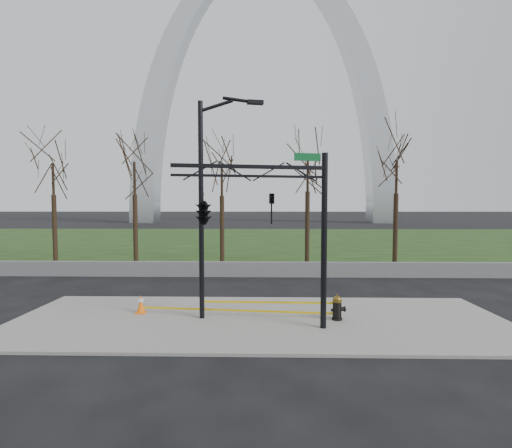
{
  "coord_description": "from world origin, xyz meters",
  "views": [
    {
      "loc": [
        0.13,
        -12.45,
        4.24
      ],
      "look_at": [
        -0.17,
        2.0,
        3.48
      ],
      "focal_mm": 24.19,
      "sensor_mm": 36.0,
      "label": 1
    }
  ],
  "objects_px": {
    "traffic_cone": "(141,304)",
    "traffic_signal_mast": "(228,209)",
    "fire_hydrant": "(337,308)",
    "street_light": "(207,194)"
  },
  "relations": [
    {
      "from": "fire_hydrant",
      "to": "traffic_cone",
      "type": "xyz_separation_m",
      "value": [
        -7.44,
        0.64,
        -0.08
      ]
    },
    {
      "from": "street_light",
      "to": "traffic_signal_mast",
      "type": "height_order",
      "value": "street_light"
    },
    {
      "from": "fire_hydrant",
      "to": "street_light",
      "type": "height_order",
      "value": "street_light"
    },
    {
      "from": "fire_hydrant",
      "to": "street_light",
      "type": "distance_m",
      "value": 6.32
    },
    {
      "from": "traffic_cone",
      "to": "traffic_signal_mast",
      "type": "distance_m",
      "value": 5.56
    },
    {
      "from": "traffic_cone",
      "to": "traffic_signal_mast",
      "type": "height_order",
      "value": "traffic_signal_mast"
    },
    {
      "from": "fire_hydrant",
      "to": "street_light",
      "type": "bearing_deg",
      "value": 174.13
    },
    {
      "from": "traffic_cone",
      "to": "fire_hydrant",
      "type": "bearing_deg",
      "value": -4.9
    },
    {
      "from": "street_light",
      "to": "traffic_signal_mast",
      "type": "distance_m",
      "value": 1.89
    },
    {
      "from": "street_light",
      "to": "traffic_signal_mast",
      "type": "bearing_deg",
      "value": -70.79
    }
  ]
}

